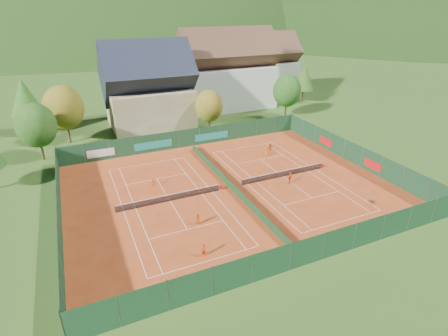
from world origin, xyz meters
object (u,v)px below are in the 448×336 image
(hotel_block_b, at_px, (264,68))
(player_right_far_b, at_px, (270,147))
(ball_hopper, at_px, (370,201))
(player_left_far, at_px, (153,182))
(chalet, at_px, (149,91))
(player_right_far_a, at_px, (266,151))
(player_left_near, at_px, (203,250))
(player_left_mid, at_px, (198,219))
(hotel_block_a, at_px, (227,74))
(player_right_near, at_px, (290,178))

(hotel_block_b, relative_size, player_right_far_b, 12.85)
(ball_hopper, bearing_deg, player_left_far, 145.85)
(chalet, distance_m, hotel_block_b, 35.85)
(hotel_block_b, distance_m, player_right_far_a, 42.44)
(player_left_near, xyz_separation_m, player_left_far, (-0.99, 15.59, -0.10))
(chalet, relative_size, player_right_far_b, 12.05)
(player_left_near, xyz_separation_m, player_left_mid, (1.38, 5.08, -0.04))
(player_left_near, bearing_deg, player_right_far_a, 36.98)
(player_left_mid, xyz_separation_m, player_left_far, (-2.37, 10.52, -0.06))
(player_left_near, height_order, player_right_far_b, player_left_near)
(player_left_near, bearing_deg, ball_hopper, -7.70)
(hotel_block_a, bearing_deg, player_left_mid, -118.27)
(chalet, relative_size, ball_hopper, 20.25)
(chalet, bearing_deg, ball_hopper, -68.29)
(player_right_far_b, bearing_deg, player_left_near, 42.12)
(ball_hopper, height_order, player_left_mid, player_left_mid)
(player_right_far_a, bearing_deg, chalet, -49.94)
(hotel_block_a, relative_size, player_right_near, 13.78)
(player_right_far_a, bearing_deg, ball_hopper, 112.38)
(player_right_near, height_order, player_right_far_a, player_right_near)
(player_left_far, height_order, player_right_far_b, player_right_far_b)
(player_left_near, distance_m, player_right_far_a, 25.45)
(chalet, distance_m, hotel_block_a, 19.94)
(player_left_near, distance_m, player_left_far, 15.62)
(player_left_far, distance_m, player_right_far_b, 20.48)
(ball_hopper, bearing_deg, hotel_block_a, 86.48)
(hotel_block_b, xyz_separation_m, player_left_near, (-38.00, -55.13, -5.87))
(hotel_block_a, xyz_separation_m, ball_hopper, (-2.86, -46.54, -6.83))
(chalet, bearing_deg, player_right_far_b, -56.61)
(ball_hopper, height_order, player_left_near, player_left_near)
(hotel_block_a, relative_size, player_left_mid, 15.23)
(hotel_block_a, relative_size, hotel_block_b, 1.25)
(player_left_far, bearing_deg, hotel_block_b, -144.35)
(hotel_block_b, height_order, ball_hopper, hotel_block_b)
(player_left_near, bearing_deg, player_right_near, 20.91)
(hotel_block_b, height_order, player_right_near, hotel_block_b)
(hotel_block_a, height_order, player_left_near, hotel_block_a)
(ball_hopper, height_order, player_left_far, player_left_far)
(ball_hopper, relative_size, player_right_near, 0.51)
(hotel_block_a, bearing_deg, player_right_far_b, -100.25)
(player_right_near, bearing_deg, player_left_far, 129.49)
(player_left_far, bearing_deg, player_right_far_a, 178.81)
(ball_hopper, xyz_separation_m, player_left_mid, (-19.76, 4.49, 0.15))
(player_left_mid, relative_size, player_right_far_a, 0.95)
(ball_hopper, distance_m, player_left_far, 26.74)
(hotel_block_b, distance_m, player_right_far_b, 40.52)
(player_right_near, xyz_separation_m, player_right_far_b, (3.40, 10.69, -0.11))
(hotel_block_a, height_order, player_left_mid, hotel_block_a)
(player_left_mid, bearing_deg, hotel_block_a, 67.80)
(player_right_far_a, bearing_deg, player_left_near, 57.36)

